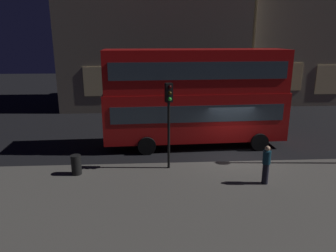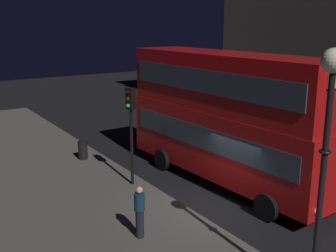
{
  "view_description": "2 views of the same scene",
  "coord_description": "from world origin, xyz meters",
  "px_view_note": "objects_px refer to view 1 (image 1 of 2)",
  "views": [
    {
      "loc": [
        -4.39,
        -15.44,
        6.14
      ],
      "look_at": [
        -3.48,
        -0.23,
        1.82
      ],
      "focal_mm": 33.92,
      "sensor_mm": 36.0,
      "label": 1
    },
    {
      "loc": [
        10.68,
        -9.14,
        6.65
      ],
      "look_at": [
        -3.8,
        0.43,
        2.28
      ],
      "focal_mm": 44.17,
      "sensor_mm": 36.0,
      "label": 2
    }
  ],
  "objects_px": {
    "traffic_light_near_kerb": "(169,108)",
    "pedestrian": "(266,164)",
    "double_decker_bus": "(195,94)",
    "litter_bin": "(76,165)"
  },
  "relations": [
    {
      "from": "traffic_light_near_kerb",
      "to": "pedestrian",
      "type": "bearing_deg",
      "value": -40.18
    },
    {
      "from": "double_decker_bus",
      "to": "traffic_light_near_kerb",
      "type": "distance_m",
      "value": 3.9
    },
    {
      "from": "double_decker_bus",
      "to": "pedestrian",
      "type": "distance_m",
      "value": 6.19
    },
    {
      "from": "double_decker_bus",
      "to": "traffic_light_near_kerb",
      "type": "bearing_deg",
      "value": -118.12
    },
    {
      "from": "traffic_light_near_kerb",
      "to": "litter_bin",
      "type": "xyz_separation_m",
      "value": [
        -4.2,
        -0.45,
        -2.45
      ]
    },
    {
      "from": "double_decker_bus",
      "to": "traffic_light_near_kerb",
      "type": "height_order",
      "value": "double_decker_bus"
    },
    {
      "from": "double_decker_bus",
      "to": "litter_bin",
      "type": "bearing_deg",
      "value": -148.51
    },
    {
      "from": "litter_bin",
      "to": "pedestrian",
      "type": "bearing_deg",
      "value": -9.99
    },
    {
      "from": "litter_bin",
      "to": "traffic_light_near_kerb",
      "type": "bearing_deg",
      "value": 6.07
    },
    {
      "from": "double_decker_bus",
      "to": "pedestrian",
      "type": "xyz_separation_m",
      "value": [
        2.26,
        -5.39,
        -2.04
      ]
    }
  ]
}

